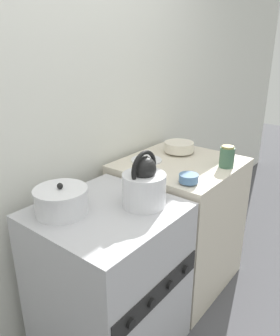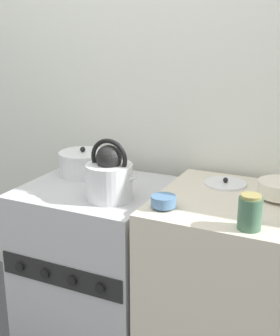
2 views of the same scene
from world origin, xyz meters
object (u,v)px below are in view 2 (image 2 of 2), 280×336
object	(u,v)px
stove	(97,264)
small_ceramic_bowl	(164,201)
kettle	(110,176)
cooking_pot	(83,163)
storage_jar	(250,212)
loose_pot_lid	(225,183)

from	to	relation	value
stove	small_ceramic_bowl	distance (m)	0.69
small_ceramic_bowl	kettle	bearing A→B (deg)	165.61
cooking_pot	storage_jar	size ratio (longest dim) A/B	1.87
storage_jar	loose_pot_lid	xyz separation A→B (m)	(-0.22, 0.45, -0.06)
loose_pot_lid	kettle	bearing A→B (deg)	-143.77
stove	cooking_pot	xyz separation A→B (m)	(-0.15, 0.14, 0.49)
storage_jar	loose_pot_lid	size ratio (longest dim) A/B	0.68
kettle	storage_jar	xyz separation A→B (m)	(0.66, -0.13, -0.01)
cooking_pot	storage_jar	distance (m)	1.03
small_ceramic_bowl	loose_pot_lid	world-z (taller)	small_ceramic_bowl
loose_pot_lid	small_ceramic_bowl	bearing A→B (deg)	-110.45
stove	loose_pot_lid	size ratio (longest dim) A/B	4.31
cooking_pot	loose_pot_lid	distance (m)	0.75
loose_pot_lid	storage_jar	bearing A→B (deg)	-64.49
stove	kettle	size ratio (longest dim) A/B	3.04
kettle	cooking_pot	xyz separation A→B (m)	(-0.30, 0.25, -0.05)
cooking_pot	small_ceramic_bowl	world-z (taller)	cooking_pot
cooking_pot	small_ceramic_bowl	bearing A→B (deg)	-29.03
kettle	cooking_pot	bearing A→B (deg)	139.79
stove	storage_jar	size ratio (longest dim) A/B	6.36
kettle	loose_pot_lid	bearing A→B (deg)	36.23
storage_jar	loose_pot_lid	distance (m)	0.50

